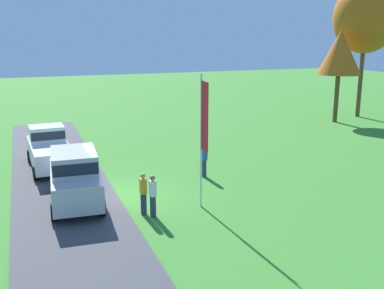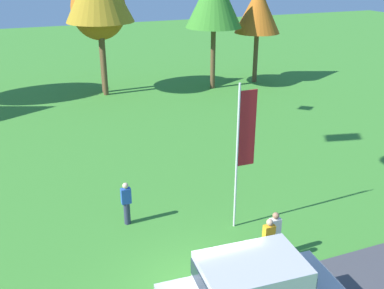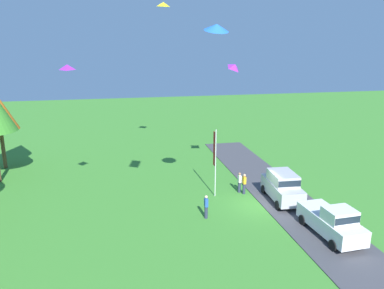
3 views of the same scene
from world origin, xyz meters
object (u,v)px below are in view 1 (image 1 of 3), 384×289
person_watching_sky (143,193)px  tree_far_right (340,53)px  person_on_lawn (153,196)px  flag_banner (203,126)px  tree_far_left (366,18)px  car_pickup_near_entrance (49,148)px  person_beside_suv (204,160)px  car_suv_by_flagpole (75,175)px

person_watching_sky → tree_far_right: tree_far_right is taller
person_watching_sky → person_on_lawn: (0.39, 0.27, 0.00)m
person_on_lawn → flag_banner: size_ratio=0.31×
tree_far_left → tree_far_right: bearing=-69.0°
person_on_lawn → tree_far_left: (-14.85, 22.67, 7.38)m
person_watching_sky → flag_banner: bearing=83.8°
car_pickup_near_entrance → tree_far_left: bearing=104.3°
car_pickup_near_entrance → person_watching_sky: car_pickup_near_entrance is taller
person_watching_sky → person_beside_suv: size_ratio=1.00×
car_suv_by_flagpole → person_on_lawn: (2.36, 2.65, -0.42)m
car_suv_by_flagpole → tree_far_left: tree_far_left is taller
car_pickup_near_entrance → car_suv_by_flagpole: car_suv_by_flagpole is taller
tree_far_right → flag_banner: (13.42, -17.09, -2.03)m
car_pickup_near_entrance → person_beside_suv: bearing=59.2°
tree_far_left → tree_far_right: (1.31, -3.41, -2.75)m
person_on_lawn → tree_far_right: 23.99m
person_watching_sky → tree_far_right: size_ratio=0.24×
person_beside_suv → tree_far_right: tree_far_right is taller
person_watching_sky → person_beside_suv: 5.45m
car_suv_by_flagpole → flag_banner: size_ratio=0.86×
car_pickup_near_entrance → tree_far_right: 23.58m
flag_banner → person_watching_sky: bearing=-96.2°
car_suv_by_flagpole → person_watching_sky: bearing=50.4°
person_on_lawn → tree_far_right: tree_far_right is taller
person_on_lawn → tree_far_right: size_ratio=0.24×
person_on_lawn → person_beside_suv: same height
person_watching_sky → tree_far_left: (-14.47, 22.94, 7.38)m
person_beside_suv → car_pickup_near_entrance: bearing=-120.8°
person_watching_sky → tree_far_left: tree_far_left is taller
person_watching_sky → person_beside_suv: same height
person_on_lawn → flag_banner: (-0.12, 2.16, 2.60)m
flag_banner → car_pickup_near_entrance: bearing=-146.1°
person_on_lawn → person_watching_sky: bearing=-145.0°
car_suv_by_flagpole → person_beside_suv: car_suv_by_flagpole is taller
car_suv_by_flagpole → person_on_lawn: 3.58m
person_watching_sky → tree_far_right: bearing=124.0°
car_suv_by_flagpole → person_watching_sky: 3.12m
tree_far_right → person_beside_suv: bearing=-58.3°
car_pickup_near_entrance → person_on_lawn: 8.88m
person_watching_sky → tree_far_right: (-13.15, 19.53, 4.63)m
person_on_lawn → person_beside_suv: 5.53m
person_beside_suv → tree_far_left: bearing=119.9°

